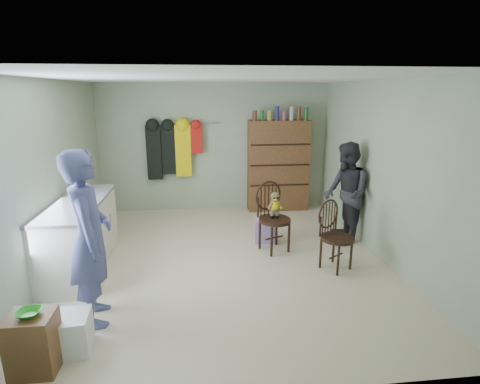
{
  "coord_description": "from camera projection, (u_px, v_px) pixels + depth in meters",
  "views": [
    {
      "loc": [
        -0.32,
        -4.93,
        2.35
      ],
      "look_at": [
        0.25,
        0.2,
        0.95
      ],
      "focal_mm": 28.0,
      "sensor_mm": 36.0,
      "label": 1
    }
  ],
  "objects": [
    {
      "name": "dresser",
      "position": [
        278.0,
        165.0,
        7.47
      ],
      "size": [
        1.2,
        0.39,
        2.07
      ],
      "color": "brown",
      "rests_on": "ground"
    },
    {
      "name": "bowl",
      "position": [
        28.0,
        313.0,
        3.11
      ],
      "size": [
        0.2,
        0.2,
        0.05
      ],
      "primitive_type": "imported",
      "color": "green",
      "rests_on": "stool"
    },
    {
      "name": "striped_bag",
      "position": [
        266.0,
        230.0,
        6.0
      ],
      "size": [
        0.38,
        0.31,
        0.37
      ],
      "primitive_type": "cube",
      "rotation": [
        0.0,
        0.0,
        -0.1
      ],
      "color": "pink",
      "rests_on": "ground"
    },
    {
      "name": "person_left",
      "position": [
        90.0,
        238.0,
        3.77
      ],
      "size": [
        0.58,
        0.75,
        1.82
      ],
      "primitive_type": "imported",
      "rotation": [
        0.0,
        0.0,
        1.81
      ],
      "color": "#4C528B",
      "rests_on": "ground"
    },
    {
      "name": "coat_rack",
      "position": [
        172.0,
        149.0,
        7.24
      ],
      "size": [
        1.42,
        0.12,
        1.09
      ],
      "color": "#99999E",
      "rests_on": "ground"
    },
    {
      "name": "chair_front",
      "position": [
        273.0,
        212.0,
        5.58
      ],
      "size": [
        0.61,
        0.61,
        1.05
      ],
      "rotation": [
        0.0,
        0.0,
        0.41
      ],
      "color": "black",
      "rests_on": "ground"
    },
    {
      "name": "counter",
      "position": [
        80.0,
        235.0,
        5.04
      ],
      "size": [
        0.64,
        1.86,
        0.94
      ],
      "color": "silver",
      "rests_on": "ground"
    },
    {
      "name": "room_walls",
      "position": [
        221.0,
        145.0,
        5.47
      ],
      "size": [
        5.0,
        5.0,
        5.0
      ],
      "color": "#A7B698",
      "rests_on": "ground"
    },
    {
      "name": "plastic_tub",
      "position": [
        69.0,
        333.0,
        3.46
      ],
      "size": [
        0.41,
        0.39,
        0.36
      ],
      "primitive_type": "cube",
      "rotation": [
        0.0,
        0.0,
        0.1
      ],
      "color": "white",
      "rests_on": "ground"
    },
    {
      "name": "stool",
      "position": [
        34.0,
        343.0,
        3.18
      ],
      "size": [
        0.38,
        0.32,
        0.54
      ],
      "primitive_type": "cube",
      "color": "brown",
      "rests_on": "ground"
    },
    {
      "name": "ground_plane",
      "position": [
        224.0,
        260.0,
        5.37
      ],
      "size": [
        5.0,
        5.0,
        0.0
      ],
      "primitive_type": "plane",
      "color": "beige",
      "rests_on": "ground"
    },
    {
      "name": "person_right",
      "position": [
        346.0,
        193.0,
        5.85
      ],
      "size": [
        0.64,
        0.81,
        1.6
      ],
      "primitive_type": "imported",
      "rotation": [
        0.0,
        0.0,
        -1.62
      ],
      "color": "#2D2B33",
      "rests_on": "ground"
    },
    {
      "name": "chair_far",
      "position": [
        334.0,
        233.0,
        5.02
      ],
      "size": [
        0.58,
        0.58,
        0.95
      ],
      "rotation": [
        0.0,
        0.0,
        0.57
      ],
      "color": "black",
      "rests_on": "ground"
    }
  ]
}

